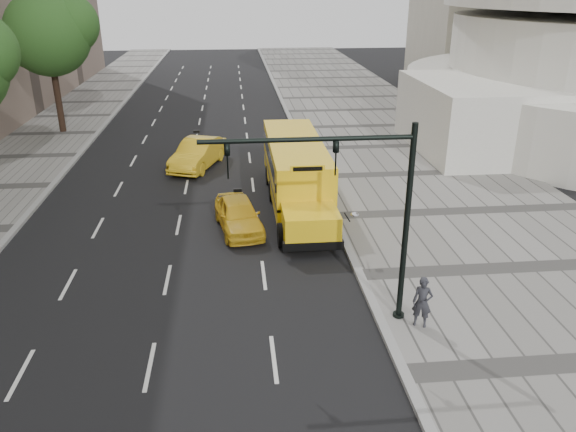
{
  "coord_description": "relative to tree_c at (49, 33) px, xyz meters",
  "views": [
    {
      "loc": [
        1.61,
        -23.22,
        9.99
      ],
      "look_at": [
        3.5,
        -4.0,
        1.9
      ],
      "focal_mm": 35.0,
      "sensor_mm": 36.0,
      "label": 1
    }
  ],
  "objects": [
    {
      "name": "curb_far",
      "position": [
        2.39,
        -17.33,
        -6.74
      ],
      "size": [
        0.3,
        140.0,
        0.15
      ],
      "primitive_type": "cube",
      "color": "gray",
      "rests_on": "ground"
    },
    {
      "name": "curb_museum",
      "position": [
        16.39,
        -17.33,
        -6.74
      ],
      "size": [
        0.3,
        140.0,
        0.15
      ],
      "primitive_type": "cube",
      "color": "gray",
      "rests_on": "ground"
    },
    {
      "name": "taxi_far",
      "position": [
        9.88,
        -9.0,
        -5.99
      ],
      "size": [
        3.32,
        5.3,
        1.65
      ],
      "primitive_type": "imported",
      "rotation": [
        0.0,
        0.0,
        -0.34
      ],
      "color": "yellow",
      "rests_on": "ground"
    },
    {
      "name": "tree_c",
      "position": [
        0.0,
        0.0,
        0.0
      ],
      "size": [
        6.29,
        5.59,
        9.57
      ],
      "color": "black",
      "rests_on": "ground"
    },
    {
      "name": "sidewalk_museum",
      "position": [
        22.39,
        -17.33,
        -6.74
      ],
      "size": [
        12.0,
        140.0,
        0.15
      ],
      "primitive_type": "cube",
      "color": "gray",
      "rests_on": "ground"
    },
    {
      "name": "traffic_signal",
      "position": [
        15.59,
        -25.73,
        -2.73
      ],
      "size": [
        6.18,
        0.36,
        6.4
      ],
      "color": "black",
      "rests_on": "ground"
    },
    {
      "name": "taxi_near",
      "position": [
        12.06,
        -18.15,
        -6.1
      ],
      "size": [
        2.37,
        4.41,
        1.42
      ],
      "primitive_type": "imported",
      "rotation": [
        0.0,
        0.0,
        0.17
      ],
      "color": "yellow",
      "rests_on": "ground"
    },
    {
      "name": "ground",
      "position": [
        10.39,
        -17.33,
        -6.82
      ],
      "size": [
        140.0,
        140.0,
        0.0
      ],
      "primitive_type": "plane",
      "color": "black",
      "rests_on": "ground"
    },
    {
      "name": "school_bus",
      "position": [
        14.89,
        -15.09,
        -5.05
      ],
      "size": [
        2.96,
        11.56,
        3.19
      ],
      "color": "yellow",
      "rests_on": "ground"
    },
    {
      "name": "pedestrian",
      "position": [
        17.52,
        -26.3,
        -5.85
      ],
      "size": [
        0.71,
        0.6,
        1.64
      ],
      "primitive_type": "imported",
      "rotation": [
        0.0,
        0.0,
        -0.42
      ],
      "color": "#2C2C33",
      "rests_on": "sidewalk_museum"
    }
  ]
}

